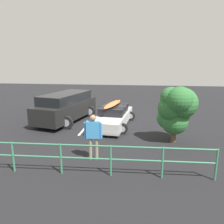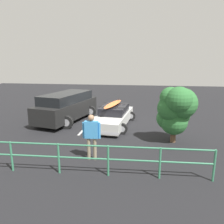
# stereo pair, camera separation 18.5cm
# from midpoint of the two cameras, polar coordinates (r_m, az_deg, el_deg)

# --- Properties ---
(ground_plane) EXTENTS (44.00, 44.00, 0.02)m
(ground_plane) POSITION_cam_midpoint_polar(r_m,az_deg,el_deg) (13.40, -1.11, -2.83)
(ground_plane) COLOR black
(ground_plane) RESTS_ON ground
(parking_stripe) EXTENTS (0.12, 4.00, 0.00)m
(parking_stripe) POSITION_cam_midpoint_polar(r_m,az_deg,el_deg) (13.08, -5.82, -3.24)
(parking_stripe) COLOR silver
(parking_stripe) RESTS_ON ground
(sedan_car) EXTENTS (2.43, 4.59, 1.43)m
(sedan_car) POSITION_cam_midpoint_polar(r_m,az_deg,el_deg) (12.70, 0.86, -1.09)
(sedan_car) COLOR silver
(sedan_car) RESTS_ON ground
(suv_car) EXTENTS (3.16, 5.20, 1.76)m
(suv_car) POSITION_cam_midpoint_polar(r_m,az_deg,el_deg) (13.91, -11.33, 1.43)
(suv_car) COLOR black
(suv_car) RESTS_ON ground
(person_bystander) EXTENTS (0.68, 0.23, 1.76)m
(person_bystander) POSITION_cam_midpoint_polar(r_m,az_deg,el_deg) (8.19, -4.73, -5.50)
(person_bystander) COLOR gray
(person_bystander) RESTS_ON ground
(railing_fence) EXTENTS (9.95, 0.51, 1.05)m
(railing_fence) POSITION_cam_midpoint_polar(r_m,az_deg,el_deg) (7.50, -13.12, -10.54)
(railing_fence) COLOR #387F5B
(railing_fence) RESTS_ON ground
(bush_near_left) EXTENTS (1.74, 1.89, 2.64)m
(bush_near_left) POSITION_cam_midpoint_polar(r_m,az_deg,el_deg) (10.18, 16.71, 0.57)
(bush_near_left) COLOR brown
(bush_near_left) RESTS_ON ground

